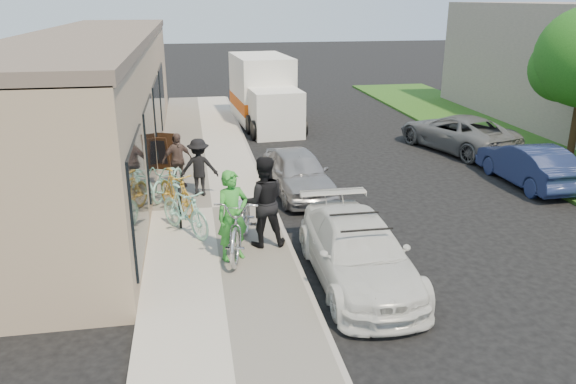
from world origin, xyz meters
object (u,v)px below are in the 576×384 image
bike_rack (180,203)px  bystander_a (199,167)px  moving_truck (264,95)px  sedan_silver (298,172)px  woman_rider (232,216)px  sandwich_board (161,152)px  cruiser_bike_b (168,179)px  man_standing (263,202)px  tandem_bike (241,222)px  sedan_white (358,252)px  bystander_b (177,160)px  far_car_blue (528,164)px  cruiser_bike_a (185,210)px  cruiser_bike_c (176,191)px  far_car_gray (457,132)px

bike_rack → bystander_a: bearing=75.7°
moving_truck → bystander_a: size_ratio=3.83×
sedan_silver → woman_rider: woman_rider is taller
sandwich_board → cruiser_bike_b: sandwich_board is taller
sedan_silver → cruiser_bike_b: (-3.53, -0.03, 0.00)m
bystander_a → man_standing: bearing=113.6°
tandem_bike → bystander_a: bearing=115.0°
bike_rack → sedan_silver: (3.21, 2.05, -0.04)m
sedan_white → bystander_b: size_ratio=2.75×
moving_truck → far_car_blue: moving_truck is taller
cruiser_bike_a → bystander_a: bystander_a is taller
cruiser_bike_c → bystander_a: bearing=35.7°
woman_rider → bystander_b: (-1.15, 4.88, -0.16)m
sandwich_board → far_car_gray: size_ratio=0.23×
sedan_white → cruiser_bike_b: bearing=125.4°
sedan_white → man_standing: man_standing is taller
bystander_a → tandem_bike: bearing=105.5°
bystander_a → far_car_blue: bearing=-178.0°
sedan_white → cruiser_bike_a: size_ratio=2.33×
sandwich_board → cruiser_bike_b: 2.65m
far_car_gray → man_standing: bearing=24.9°
sedan_silver → tandem_bike: 4.24m
tandem_bike → bystander_b: (-1.36, 4.53, 0.13)m
sandwich_board → sedan_silver: size_ratio=0.29×
bike_rack → cruiser_bike_a: (0.12, -0.59, 0.03)m
moving_truck → cruiser_bike_b: (-3.84, -9.34, -0.64)m
moving_truck → woman_rider: size_ratio=3.19×
bike_rack → far_car_blue: bearing=9.7°
bystander_a → bystander_b: bearing=-50.8°
moving_truck → cruiser_bike_c: 11.17m
sandwich_board → bike_rack: bearing=-59.1°
moving_truck → tandem_bike: 13.29m
sandwich_board → tandem_bike: size_ratio=0.43×
bike_rack → far_car_gray: size_ratio=0.19×
cruiser_bike_c → bystander_b: size_ratio=1.15×
sedan_white → cruiser_bike_a: 4.17m
woman_rider → bystander_a: size_ratio=1.20×
cruiser_bike_a → bystander_b: bystander_b is taller
sedan_silver → far_car_gray: far_car_gray is taller
cruiser_bike_b → cruiser_bike_c: (0.22, -1.21, 0.05)m
sedan_white → far_car_gray: (6.38, 9.01, 0.02)m
far_car_blue → cruiser_bike_b: far_car_blue is taller
man_standing → cruiser_bike_b: size_ratio=1.08×
moving_truck → cruiser_bike_c: bearing=-113.1°
bystander_b → moving_truck: bearing=39.8°
sedan_white → man_standing: size_ratio=2.16×
sedan_silver → man_standing: size_ratio=1.86×
cruiser_bike_b → bystander_b: 0.87m
tandem_bike → cruiser_bike_b: tandem_bike is taller
sandwich_board → far_car_gray: bearing=30.0°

